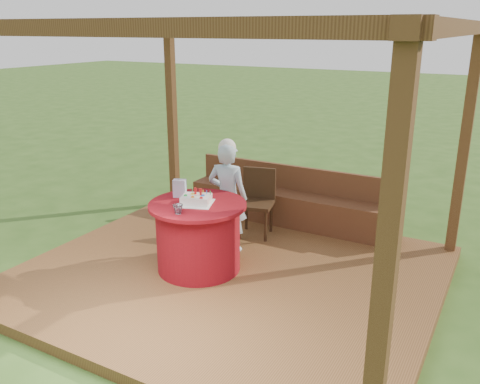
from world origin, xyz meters
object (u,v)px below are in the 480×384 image
(elderly_woman, at_px, (228,196))
(birthday_cake, at_px, (196,199))
(drinking_glass, at_px, (178,209))
(chair, at_px, (257,198))
(table, at_px, (198,236))
(bench, at_px, (290,205))
(gift_bag, at_px, (180,188))

(elderly_woman, xyz_separation_m, birthday_cake, (-0.02, -0.65, 0.14))
(drinking_glass, bearing_deg, chair, 87.00)
(table, distance_m, birthday_cake, 0.44)
(chair, height_order, drinking_glass, drinking_glass)
(bench, distance_m, gift_bag, 1.96)
(table, xyz_separation_m, drinking_glass, (0.01, -0.37, 0.44))
(chair, bearing_deg, birthday_cake, -94.21)
(elderly_woman, height_order, birthday_cake, elderly_woman)
(table, height_order, elderly_woman, elderly_woman)
(birthday_cake, height_order, drinking_glass, birthday_cake)
(table, relative_size, drinking_glass, 10.12)
(gift_bag, distance_m, drinking_glass, 0.56)
(bench, height_order, chair, chair)
(bench, distance_m, birthday_cake, 1.97)
(drinking_glass, bearing_deg, birthday_cake, 91.42)
(table, xyz_separation_m, chair, (0.09, 1.28, 0.09))
(drinking_glass, bearing_deg, gift_bag, 123.42)
(table, bearing_deg, elderly_woman, 88.44)
(table, bearing_deg, bench, 79.60)
(table, height_order, chair, chair)
(table, bearing_deg, gift_bag, 162.78)
(elderly_woman, bearing_deg, bench, 75.15)
(gift_bag, bearing_deg, elderly_woman, 37.44)
(birthday_cake, xyz_separation_m, drinking_glass, (0.01, -0.36, 0.00))
(birthday_cake, bearing_deg, chair, 85.79)
(birthday_cake, bearing_deg, bench, 79.59)
(bench, bearing_deg, table, -100.40)
(bench, height_order, drinking_glass, drinking_glass)
(elderly_woman, distance_m, birthday_cake, 0.66)
(bench, xyz_separation_m, chair, (-0.25, -0.56, 0.23))
(birthday_cake, relative_size, gift_bag, 2.22)
(bench, bearing_deg, drinking_glass, -98.54)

